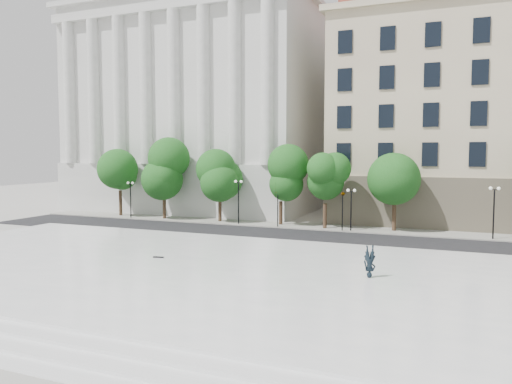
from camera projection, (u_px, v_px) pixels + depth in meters
ground at (164, 286)px, 27.04m from camera, size 160.00×160.00×0.00m
plaza at (192, 270)px, 29.79m from camera, size 44.00×22.00×0.45m
street at (277, 236)px, 43.63m from camera, size 60.00×8.00×0.02m
far_sidewalk at (298, 226)px, 49.15m from camera, size 60.00×4.00×0.12m
building_west at (212, 112)px, 68.06m from camera, size 31.50×27.65×25.60m
traffic_light_west at (278, 189)px, 47.89m from camera, size 1.01×1.91×4.26m
traffic_light_east at (343, 192)px, 45.49m from camera, size 0.72×1.66×4.15m
person_lying at (370, 273)px, 27.07m from camera, size 1.21×1.88×0.48m
skateboard at (158, 257)px, 32.25m from camera, size 0.71×0.29×0.07m
plaza_steps at (34, 341)px, 18.83m from camera, size 44.00×3.00×0.30m
street_trees at (265, 176)px, 49.84m from camera, size 46.59×4.83×7.41m
lamp_posts at (290, 198)px, 47.78m from camera, size 37.09×0.28×4.53m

